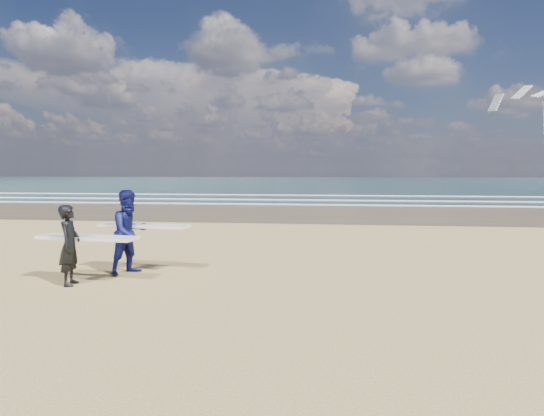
# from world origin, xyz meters

# --- Properties ---
(ocean) EXTENTS (220.00, 100.00, 0.02)m
(ocean) POSITION_xyz_m (20.00, 72.00, 0.01)
(ocean) COLOR #1B343B
(ocean) RESTS_ON ground
(foam_breakers) EXTENTS (220.00, 11.70, 0.05)m
(foam_breakers) POSITION_xyz_m (20.00, 28.10, 0.05)
(foam_breakers) COLOR white
(foam_breakers) RESTS_ON ground
(surfer_near) EXTENTS (2.24, 1.06, 1.68)m
(surfer_near) POSITION_xyz_m (0.63, 0.40, 0.86)
(surfer_near) COLOR black
(surfer_near) RESTS_ON ground
(surfer_far) EXTENTS (2.25, 1.34, 1.93)m
(surfer_far) POSITION_xyz_m (1.38, 1.59, 0.97)
(surfer_far) COLOR #0C1048
(surfer_far) RESTS_ON ground
(kite_1) EXTENTS (6.08, 4.77, 8.71)m
(kite_1) POSITION_xyz_m (19.63, 25.21, 4.94)
(kite_1) COLOR slate
(kite_1) RESTS_ON ground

